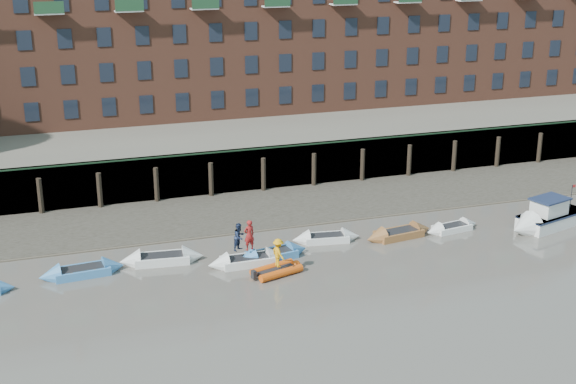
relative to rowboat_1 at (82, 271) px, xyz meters
name	(u,v)px	position (x,y,z in m)	size (l,w,h in m)	color
ground	(348,327)	(12.14, -10.46, -0.25)	(220.00, 220.00, 0.00)	#5A554D
foreshore	(251,210)	(12.14, 7.54, -0.25)	(110.00, 8.00, 0.50)	#3D382F
mud_band	(265,227)	(12.14, 4.14, -0.25)	(110.00, 1.60, 0.10)	#4C4336
river_wall	(235,171)	(12.14, 11.92, 1.35)	(110.00, 1.23, 3.30)	#2D2A26
bank_terrace	(197,129)	(12.14, 25.54, 1.35)	(110.00, 28.00, 3.20)	#5E594D
apartment_terrace	(190,0)	(12.14, 26.54, 12.58)	(80.60, 15.56, 20.98)	brown
rowboat_1	(82,271)	(0.00, 0.00, 0.00)	(4.92, 1.80, 1.40)	teal
rowboat_2	(162,259)	(4.64, 0.39, 0.01)	(5.08, 1.95, 1.44)	silver
rowboat_3	(248,261)	(9.41, -1.44, 0.00)	(4.80, 1.44, 1.39)	silver
rowboat_4	(272,255)	(11.02, -1.04, -0.01)	(4.82, 2.08, 1.35)	teal
rowboat_5	(326,238)	(15.09, 0.52, -0.02)	(4.48, 1.84, 1.26)	silver
rowboat_6	(399,234)	(19.76, -0.29, 0.00)	(4.91, 2.05, 1.38)	brown
rowboat_7	(452,228)	(23.59, -0.31, -0.04)	(4.09, 1.75, 1.15)	silver
rib_tender	(278,270)	(10.75, -3.22, -0.02)	(3.14, 2.18, 0.53)	#D24B0C
motor_launch	(542,219)	(29.35, -1.82, 0.41)	(6.56, 3.73, 2.57)	silver
person_rower_a	(249,235)	(9.53, -1.45, 1.61)	(0.67, 0.44, 1.84)	maroon
person_rower_b	(239,237)	(8.97, -1.32, 1.52)	(0.81, 0.63, 1.67)	#19233F
person_rib_crew	(278,253)	(10.72, -3.34, 1.09)	(1.09, 0.62, 1.68)	orange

